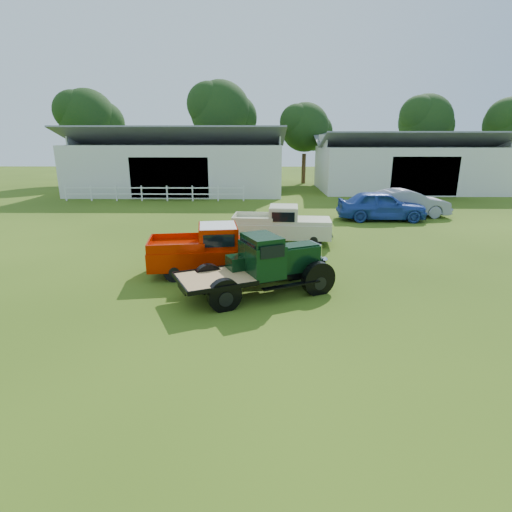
# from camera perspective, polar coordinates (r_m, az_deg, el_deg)

# --- Properties ---
(ground) EXTENTS (120.00, 120.00, 0.00)m
(ground) POSITION_cam_1_polar(r_m,az_deg,el_deg) (12.24, -1.01, -6.32)
(ground) COLOR #31490F
(shed_left) EXTENTS (18.80, 10.20, 5.60)m
(shed_left) POSITION_cam_1_polar(r_m,az_deg,el_deg) (38.05, -10.75, 13.27)
(shed_left) COLOR silver
(shed_left) RESTS_ON ground
(shed_right) EXTENTS (16.80, 9.20, 5.20)m
(shed_right) POSITION_cam_1_polar(r_m,az_deg,el_deg) (40.70, 20.79, 12.42)
(shed_right) COLOR silver
(shed_right) RESTS_ON ground
(fence_rail) EXTENTS (14.20, 0.16, 1.20)m
(fence_rail) POSITION_cam_1_polar(r_m,az_deg,el_deg) (32.64, -14.31, 8.68)
(fence_rail) COLOR white
(fence_rail) RESTS_ON ground
(tree_a) EXTENTS (6.30, 6.30, 10.50)m
(tree_a) POSITION_cam_1_polar(r_m,az_deg,el_deg) (47.93, -22.74, 15.86)
(tree_a) COLOR black
(tree_a) RESTS_ON ground
(tree_b) EXTENTS (6.90, 6.90, 11.50)m
(tree_b) POSITION_cam_1_polar(r_m,az_deg,el_deg) (45.50, -5.04, 17.68)
(tree_b) COLOR black
(tree_b) RESTS_ON ground
(tree_c) EXTENTS (5.40, 5.40, 9.00)m
(tree_c) POSITION_cam_1_polar(r_m,az_deg,el_deg) (44.52, 6.95, 16.04)
(tree_c) COLOR black
(tree_c) RESTS_ON ground
(tree_d) EXTENTS (6.00, 6.00, 10.00)m
(tree_d) POSITION_cam_1_polar(r_m,az_deg,el_deg) (48.60, 22.86, 15.54)
(tree_d) COLOR black
(tree_d) RESTS_ON ground
(tree_e) EXTENTS (5.70, 5.70, 9.50)m
(tree_e) POSITION_cam_1_polar(r_m,az_deg,el_deg) (50.31, 32.41, 14.02)
(tree_e) COLOR black
(tree_e) RESTS_ON ground
(vintage_flatbed) EXTENTS (5.14, 3.74, 1.90)m
(vintage_flatbed) POSITION_cam_1_polar(r_m,az_deg,el_deg) (12.39, 0.44, -1.35)
(vintage_flatbed) COLOR black
(vintage_flatbed) RESTS_ON ground
(red_pickup) EXTENTS (5.15, 2.57, 1.80)m
(red_pickup) POSITION_cam_1_polar(r_m,az_deg,el_deg) (14.49, -5.78, 1.01)
(red_pickup) COLOR #B31800
(red_pickup) RESTS_ON ground
(white_pickup) EXTENTS (4.82, 2.17, 1.72)m
(white_pickup) POSITION_cam_1_polar(r_m,az_deg,el_deg) (18.65, 3.65, 4.44)
(white_pickup) COLOR beige
(white_pickup) RESTS_ON ground
(misc_car_blue) EXTENTS (5.25, 2.29, 1.76)m
(misc_car_blue) POSITION_cam_1_polar(r_m,az_deg,el_deg) (25.21, 17.47, 6.91)
(misc_car_blue) COLOR #22429C
(misc_car_blue) RESTS_ON ground
(misc_car_grey) EXTENTS (5.22, 2.07, 1.69)m
(misc_car_grey) POSITION_cam_1_polar(r_m,az_deg,el_deg) (26.86, 20.71, 7.08)
(misc_car_grey) COLOR gray
(misc_car_grey) RESTS_ON ground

